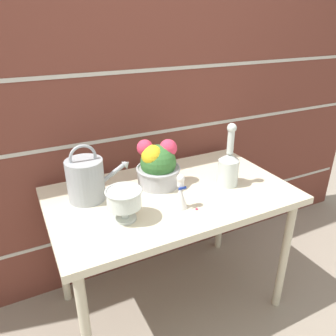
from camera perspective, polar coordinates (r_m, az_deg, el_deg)
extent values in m
plane|color=gray|center=(2.11, 0.47, -22.08)|extent=(12.00, 12.00, 0.00)
cube|color=brown|center=(1.90, -5.61, 11.23)|extent=(3.60, 0.08, 2.20)
cube|color=#B7B2A8|center=(2.17, -4.36, -8.90)|extent=(3.53, 0.00, 0.02)
cube|color=#B7B2A8|center=(1.91, -4.92, 5.72)|extent=(3.53, 0.00, 0.02)
cube|color=#B7B2A8|center=(1.83, -5.35, 16.46)|extent=(3.53, 0.00, 0.02)
cube|color=beige|center=(1.66, 0.56, -4.79)|extent=(1.21, 0.72, 0.04)
cylinder|color=beige|center=(1.55, -14.00, -26.44)|extent=(0.04, 0.04, 0.70)
cylinder|color=beige|center=(1.96, 19.58, -14.29)|extent=(0.04, 0.04, 0.70)
cylinder|color=beige|center=(1.98, -18.28, -13.57)|extent=(0.04, 0.04, 0.70)
cylinder|color=beige|center=(2.32, 9.19, -6.43)|extent=(0.04, 0.04, 0.70)
cylinder|color=#9EA3A8|center=(1.60, -14.16, -2.05)|extent=(0.18, 0.18, 0.20)
cylinder|color=#9EA3A8|center=(1.62, -9.40, -0.76)|extent=(0.14, 0.02, 0.09)
cone|color=#9EA3A8|center=(1.63, -7.22, 0.75)|extent=(0.05, 0.05, 0.06)
torus|color=#9EA3A8|center=(1.55, -14.60, 1.77)|extent=(0.13, 0.01, 0.13)
cylinder|color=silver|center=(1.45, -7.45, -8.63)|extent=(0.10, 0.10, 0.01)
cylinder|color=silver|center=(1.44, -7.53, -7.52)|extent=(0.03, 0.03, 0.05)
sphere|color=silver|center=(1.43, -7.53, -7.43)|extent=(0.04, 0.04, 0.04)
cylinder|color=silver|center=(1.40, -7.67, -5.29)|extent=(0.15, 0.15, 0.07)
torus|color=silver|center=(1.38, -7.76, -3.95)|extent=(0.16, 0.16, 0.01)
cylinder|color=#ADADB2|center=(1.71, -1.67, -1.46)|extent=(0.22, 0.22, 0.09)
torus|color=#ADADB2|center=(1.69, -1.69, -0.02)|extent=(0.23, 0.23, 0.01)
sphere|color=#387033|center=(1.67, -1.71, 0.99)|extent=(0.18, 0.18, 0.18)
sphere|color=yellow|center=(1.63, -2.78, 2.18)|extent=(0.11, 0.11, 0.11)
sphere|color=#E03856|center=(1.64, -4.04, 3.55)|extent=(0.08, 0.08, 0.08)
sphere|color=#E03856|center=(1.66, 0.04, 3.49)|extent=(0.09, 0.09, 0.09)
cylinder|color=silver|center=(1.72, 10.41, -0.77)|extent=(0.11, 0.11, 0.14)
cone|color=silver|center=(1.69, 10.64, 1.94)|extent=(0.11, 0.11, 0.04)
cylinder|color=silver|center=(1.66, 10.85, 4.40)|extent=(0.03, 0.03, 0.12)
sphere|color=silver|center=(1.64, 11.06, 6.86)|extent=(0.05, 0.05, 0.05)
cone|color=white|center=(1.50, 2.17, -5.06)|extent=(0.07, 0.07, 0.11)
cylinder|color=white|center=(1.46, 2.22, -2.48)|extent=(0.03, 0.03, 0.04)
sphere|color=white|center=(1.45, 2.23, -1.80)|extent=(0.04, 0.04, 0.04)
cube|color=#193399|center=(1.46, 2.53, -3.54)|extent=(0.04, 0.01, 0.01)
sphere|color=#E03856|center=(1.51, 5.02, -7.14)|extent=(0.01, 0.01, 0.01)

